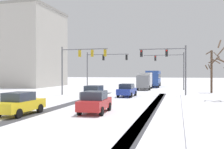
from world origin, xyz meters
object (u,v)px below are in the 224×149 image
car_grey_second (94,93)px  bus_oncoming (154,77)px  traffic_signal_far_left (102,63)px  box_truck_delivery (145,80)px  car_yellow_cab_fourth (20,103)px  traffic_signal_near_left (80,59)px  car_blue_lead (127,90)px  traffic_signal_far_right (172,64)px  traffic_signal_near_right (169,60)px  bare_tree_sidewalk_far (212,69)px  car_red_third (95,102)px

car_grey_second → bus_oncoming: size_ratio=0.38×
traffic_signal_far_left → box_truck_delivery: (6.86, 4.06, -3.07)m
car_yellow_cab_fourth → bus_oncoming: bus_oncoming is taller
traffic_signal_near_left → car_grey_second: 8.02m
traffic_signal_far_left → car_yellow_cab_fourth: (1.75, -26.11, -3.88)m
car_blue_lead → traffic_signal_far_right: bearing=70.7°
car_blue_lead → box_truck_delivery: (0.39, 14.63, 0.82)m
traffic_signal_near_left → car_blue_lead: 7.61m
traffic_signal_near_right → car_blue_lead: 6.82m
car_yellow_cab_fourth → bare_tree_sidewalk_far: bare_tree_sidewalk_far is taller
traffic_signal_near_right → car_red_third: size_ratio=1.56×
traffic_signal_far_left → car_grey_second: (3.91, -15.85, -3.88)m
traffic_signal_far_left → car_red_third: size_ratio=1.77×
bus_oncoming → box_truck_delivery: size_ratio=1.48×
car_yellow_cab_fourth → box_truck_delivery: (5.11, 30.16, 0.82)m
traffic_signal_far_right → bus_oncoming: 10.23m
traffic_signal_near_right → bus_oncoming: bearing=100.5°
traffic_signal_far_left → car_blue_lead: traffic_signal_far_left is taller
car_grey_second → traffic_signal_far_right: bearing=68.9°
traffic_signal_near_right → traffic_signal_far_right: bearing=89.5°
traffic_signal_far_left → car_yellow_cab_fourth: bearing=-86.2°
traffic_signal_near_right → bare_tree_sidewalk_far: bearing=47.8°
traffic_signal_near_left → car_red_third: (6.65, -13.82, -3.99)m
traffic_signal_near_right → car_yellow_cab_fourth: size_ratio=1.56×
car_yellow_cab_fourth → bus_oncoming: (5.86, 39.25, 1.18)m
traffic_signal_far_left → car_grey_second: traffic_signal_far_left is taller
traffic_signal_near_left → box_truck_delivery: traffic_signal_near_left is taller
car_red_third → bare_tree_sidewalk_far: bare_tree_sidewalk_far is taller
car_red_third → box_truck_delivery: box_truck_delivery is taller
car_red_third → bare_tree_sidewalk_far: bearing=64.2°
car_blue_lead → car_red_third: (0.19, -13.33, 0.00)m
car_red_third → bare_tree_sidewalk_far: 25.09m
traffic_signal_near_right → car_yellow_cab_fourth: bearing=-118.4°
traffic_signal_far_right → car_blue_lead: traffic_signal_far_right is taller
car_yellow_cab_fourth → box_truck_delivery: size_ratio=0.56×
traffic_signal_far_right → bare_tree_sidewalk_far: (5.89, -5.52, -0.91)m
car_grey_second → car_red_third: size_ratio=1.00×
traffic_signal_far_right → car_blue_lead: (-5.14, -14.64, -3.67)m
traffic_signal_far_left → traffic_signal_near_right: (11.51, -8.04, -0.05)m
traffic_signal_near_left → car_grey_second: traffic_signal_near_left is taller
car_blue_lead → bare_tree_sidewalk_far: 14.58m
traffic_signal_near_right → bus_oncoming: traffic_signal_near_right is taller
car_blue_lead → car_grey_second: size_ratio=1.00×
car_red_third → car_yellow_cab_fourth: same height
traffic_signal_far_right → traffic_signal_near_right: bearing=-90.5°
car_blue_lead → car_grey_second: bearing=-115.9°
car_blue_lead → car_yellow_cab_fourth: same height
traffic_signal_far_left → traffic_signal_near_left: 10.08m
traffic_signal_far_left → traffic_signal_near_right: 14.04m
traffic_signal_far_left → car_blue_lead: (6.47, -10.57, -3.88)m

